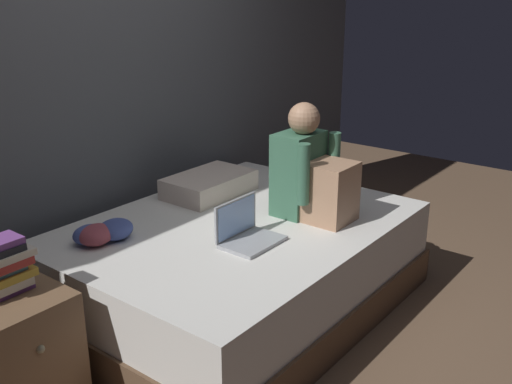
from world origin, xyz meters
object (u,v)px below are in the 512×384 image
(nightstand, at_px, (15,356))
(book_stack, at_px, (2,268))
(person_sitting, at_px, (311,174))
(pillow, at_px, (209,184))
(laptop, at_px, (246,232))
(bed, at_px, (238,265))
(clothes_pile, at_px, (101,233))

(nightstand, xyz_separation_m, book_stack, (0.03, 0.03, 0.40))
(nightstand, distance_m, person_sitting, 1.77)
(person_sitting, xyz_separation_m, pillow, (-0.08, 0.71, -0.19))
(book_stack, bearing_deg, pillow, 8.66)
(laptop, bearing_deg, person_sitting, -6.31)
(bed, xyz_separation_m, person_sitting, (0.34, -0.26, 0.52))
(pillow, xyz_separation_m, book_stack, (-1.54, -0.23, 0.09))
(bed, xyz_separation_m, laptop, (-0.18, -0.20, 0.32))
(laptop, bearing_deg, clothes_pile, 128.02)
(nightstand, bearing_deg, clothes_pile, 17.41)
(laptop, height_order, clothes_pile, laptop)
(person_sitting, bearing_deg, book_stack, 163.55)
(laptop, distance_m, clothes_pile, 0.75)
(nightstand, height_order, person_sitting, person_sitting)
(person_sitting, xyz_separation_m, book_stack, (-1.62, 0.48, -0.10))
(pillow, relative_size, book_stack, 2.29)
(bed, height_order, clothes_pile, clothes_pile)
(nightstand, bearing_deg, bed, -7.94)
(laptop, bearing_deg, nightstand, 161.03)
(laptop, xyz_separation_m, book_stack, (-1.10, 0.42, 0.10))
(bed, relative_size, laptop, 6.25)
(person_sitting, bearing_deg, clothes_pile, 146.62)
(book_stack, bearing_deg, nightstand, -125.76)
(nightstand, xyz_separation_m, person_sitting, (1.64, -0.44, 0.50))
(bed, bearing_deg, nightstand, 172.06)
(bed, bearing_deg, book_stack, 170.38)
(bed, xyz_separation_m, nightstand, (-1.30, 0.18, 0.02))
(person_sitting, relative_size, pillow, 1.17)
(laptop, distance_m, book_stack, 1.18)
(nightstand, height_order, pillow, pillow)
(bed, bearing_deg, laptop, -131.37)
(person_sitting, distance_m, book_stack, 1.69)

